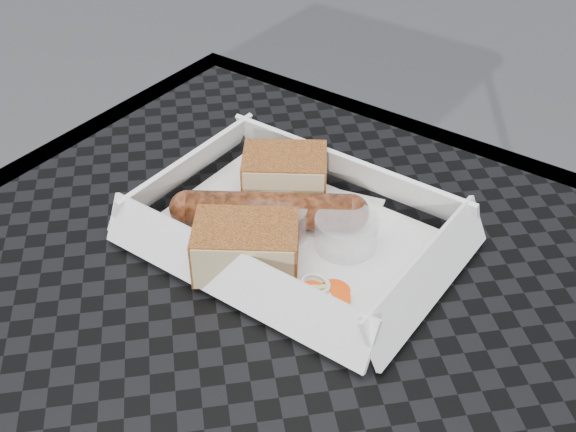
% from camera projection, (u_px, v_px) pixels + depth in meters
% --- Properties ---
extents(food_tray, '(0.22, 0.15, 0.00)m').
position_uv_depth(food_tray, '(295.00, 237.00, 0.59)').
color(food_tray, white).
rests_on(food_tray, patio_table).
extents(bratwurst, '(0.14, 0.10, 0.03)m').
position_uv_depth(bratwurst, '(269.00, 210.00, 0.59)').
color(bratwurst, brown).
rests_on(bratwurst, food_tray).
extents(bread_near, '(0.09, 0.08, 0.04)m').
position_uv_depth(bread_near, '(285.00, 177.00, 0.61)').
color(bread_near, brown).
rests_on(bread_near, food_tray).
extents(bread_far, '(0.09, 0.09, 0.04)m').
position_uv_depth(bread_far, '(246.00, 247.00, 0.54)').
color(bread_far, brown).
rests_on(bread_far, food_tray).
extents(veg_garnish, '(0.03, 0.03, 0.00)m').
position_uv_depth(veg_garnish, '(319.00, 295.00, 0.53)').
color(veg_garnish, '#FE490B').
rests_on(veg_garnish, food_tray).
extents(napkin, '(0.15, 0.15, 0.00)m').
position_uv_depth(napkin, '(297.00, 225.00, 0.60)').
color(napkin, white).
rests_on(napkin, patio_table).
extents(condiment_cup_sauce, '(0.05, 0.05, 0.03)m').
position_uv_depth(condiment_cup_sauce, '(277.00, 222.00, 0.58)').
color(condiment_cup_sauce, maroon).
rests_on(condiment_cup_sauce, patio_table).
extents(condiment_cup_empty, '(0.05, 0.05, 0.03)m').
position_uv_depth(condiment_cup_empty, '(346.00, 234.00, 0.57)').
color(condiment_cup_empty, silver).
rests_on(condiment_cup_empty, patio_table).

